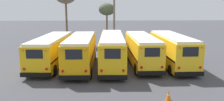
% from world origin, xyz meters
% --- Properties ---
extents(ground_plane, '(160.00, 160.00, 0.00)m').
position_xyz_m(ground_plane, '(0.00, 0.00, 0.00)').
color(ground_plane, '#424247').
extents(school_bus_0, '(3.04, 10.23, 3.03)m').
position_xyz_m(school_bus_0, '(-6.23, 0.96, 1.66)').
color(school_bus_0, yellow).
rests_on(school_bus_0, ground).
extents(school_bus_1, '(2.67, 9.49, 3.19)m').
position_xyz_m(school_bus_1, '(-3.12, -0.20, 1.73)').
color(school_bus_1, '#E5A00C').
rests_on(school_bus_1, ground).
extents(school_bus_2, '(2.73, 10.88, 3.23)m').
position_xyz_m(school_bus_2, '(-0.00, 0.50, 1.75)').
color(school_bus_2, yellow).
rests_on(school_bus_2, ground).
extents(school_bus_3, '(2.56, 9.58, 3.11)m').
position_xyz_m(school_bus_3, '(3.11, 0.73, 1.70)').
color(school_bus_3, yellow).
rests_on(school_bus_3, ground).
extents(school_bus_4, '(2.68, 9.63, 3.20)m').
position_xyz_m(school_bus_4, '(6.23, 0.52, 1.73)').
color(school_bus_4, yellow).
rests_on(school_bus_4, ground).
extents(utility_pole, '(1.80, 0.31, 8.56)m').
position_xyz_m(utility_pole, '(0.90, 14.25, 4.41)').
color(utility_pole, '#75604C').
rests_on(utility_pole, ground).
extents(bare_tree_0, '(2.76, 2.76, 6.71)m').
position_xyz_m(bare_tree_0, '(-0.26, 15.81, 5.61)').
color(bare_tree_0, brown).
rests_on(bare_tree_0, ground).
extents(traffic_cone, '(0.36, 0.36, 0.69)m').
position_xyz_m(traffic_cone, '(3.35, -8.27, 0.35)').
color(traffic_cone, orange).
rests_on(traffic_cone, ground).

